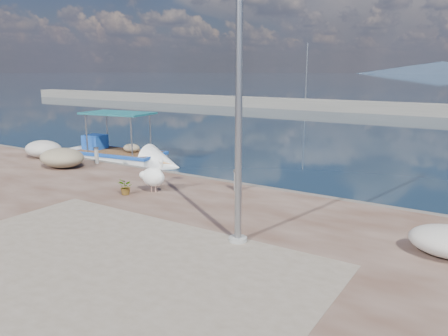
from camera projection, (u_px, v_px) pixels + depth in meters
ground at (147, 242)px, 11.66m from camera, size 1400.00×1400.00×0.00m
quay_patch at (80, 277)px, 8.56m from camera, size 9.00×7.00×0.01m
breakwater at (416, 109)px, 44.37m from camera, size 120.00×2.20×7.50m
boat_left at (119, 158)px, 21.51m from camera, size 6.26×2.76×2.91m
pelican at (154, 176)px, 14.44m from camera, size 1.20×0.76×1.14m
lamp_post at (239, 101)px, 9.67m from camera, size 0.44×0.96×7.00m
bollard_near at (237, 179)px, 14.63m from camera, size 0.24×0.24×0.73m
bollard_far at (96, 155)px, 18.99m from camera, size 0.23×0.23×0.71m
potted_plant at (126, 187)px, 14.18m from camera, size 0.58×0.54×0.55m
net_pile_b at (62, 158)px, 18.24m from camera, size 2.04×1.59×0.79m
net_pile_a at (43, 149)px, 20.25m from camera, size 1.94×1.41×0.79m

